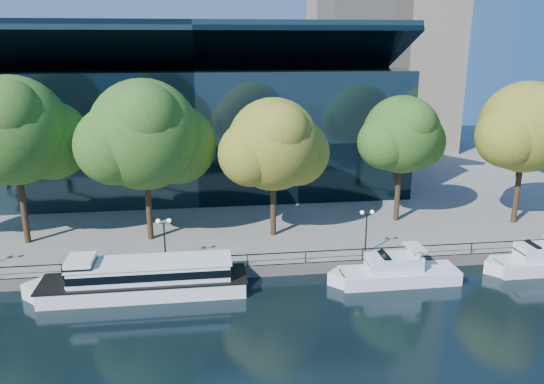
{
  "coord_description": "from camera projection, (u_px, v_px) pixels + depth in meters",
  "views": [
    {
      "loc": [
        -3.36,
        -37.91,
        19.17
      ],
      "look_at": [
        2.74,
        8.0,
        5.99
      ],
      "focal_mm": 35.0,
      "sensor_mm": 36.0,
      "label": 1
    }
  ],
  "objects": [
    {
      "name": "tree_5",
      "position": [
        527.0,
        129.0,
        52.72
      ],
      "size": [
        11.36,
        9.31,
        14.52
      ],
      "color": "black",
      "rests_on": "promenade"
    },
    {
      "name": "lamp_2",
      "position": [
        367.0,
        222.0,
        46.37
      ],
      "size": [
        1.26,
        0.36,
        4.03
      ],
      "color": "black",
      "rests_on": "promenade"
    },
    {
      "name": "cruiser_near",
      "position": [
        394.0,
        272.0,
        43.49
      ],
      "size": [
        10.86,
        2.8,
        3.15
      ],
      "color": "white",
      "rests_on": "ground"
    },
    {
      "name": "cruiser_far",
      "position": [
        539.0,
        261.0,
        45.61
      ],
      "size": [
        9.62,
        2.67,
        3.14
      ],
      "color": "white",
      "rests_on": "ground"
    },
    {
      "name": "tree_3",
      "position": [
        275.0,
        146.0,
        49.32
      ],
      "size": [
        10.86,
        8.9,
        13.29
      ],
      "color": "black",
      "rests_on": "promenade"
    },
    {
      "name": "tree_1",
      "position": [
        16.0,
        133.0,
        46.93
      ],
      "size": [
        12.21,
        10.02,
        15.46
      ],
      "color": "black",
      "rests_on": "promenade"
    },
    {
      "name": "ground",
      "position": [
        251.0,
        294.0,
        41.82
      ],
      "size": [
        160.0,
        160.0,
        0.0
      ],
      "primitive_type": "plane",
      "color": "black",
      "rests_on": "ground"
    },
    {
      "name": "lamp_1",
      "position": [
        164.0,
        231.0,
        44.16
      ],
      "size": [
        1.26,
        0.36,
        4.03
      ],
      "color": "black",
      "rests_on": "promenade"
    },
    {
      "name": "convention_building",
      "position": [
        197.0,
        126.0,
        69.29
      ],
      "size": [
        50.0,
        24.57,
        21.43
      ],
      "color": "black",
      "rests_on": "ground"
    },
    {
      "name": "railing",
      "position": [
        247.0,
        255.0,
        44.39
      ],
      "size": [
        88.2,
        0.08,
        0.99
      ],
      "color": "black",
      "rests_on": "promenade"
    },
    {
      "name": "tour_boat",
      "position": [
        139.0,
        277.0,
        41.41
      ],
      "size": [
        17.36,
        3.87,
        3.29
      ],
      "color": "white",
      "rests_on": "ground"
    },
    {
      "name": "promenade",
      "position": [
        227.0,
        176.0,
        76.36
      ],
      "size": [
        90.0,
        67.08,
        1.0
      ],
      "color": "slate",
      "rests_on": "ground"
    },
    {
      "name": "tree_4",
      "position": [
        403.0,
        136.0,
        53.54
      ],
      "size": [
        9.84,
        8.07,
        13.06
      ],
      "color": "black",
      "rests_on": "promenade"
    },
    {
      "name": "tree_2",
      "position": [
        146.0,
        137.0,
        48.0
      ],
      "size": [
        12.62,
        10.35,
        15.1
      ],
      "color": "black",
      "rests_on": "promenade"
    }
  ]
}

